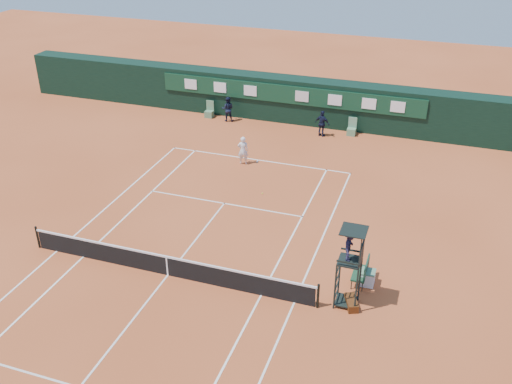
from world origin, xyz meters
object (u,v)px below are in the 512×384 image
Objects in this scene: player_bench at (363,271)px; tennis_net at (167,265)px; cooler at (368,278)px; umpire_chair at (350,252)px; player at (243,150)px.

tennis_net is at bearing -164.86° from player_bench.
player_bench is 1.86× the size of cooler.
tennis_net is 3.77× the size of umpire_chair.
umpire_chair reaches higher than cooler.
player reaches higher than cooler.
tennis_net is 10.75× the size of player_bench.
tennis_net is 8.26m from cooler.
umpire_chair is at bearing 4.26° from tennis_net.
tennis_net is 8.04m from player_bench.
umpire_chair is 2.85× the size of player_bench.
player reaches higher than tennis_net.
tennis_net is at bearing 78.68° from player.
umpire_chair is 13.42m from player.
tennis_net is at bearing -165.37° from cooler.
player is (-0.69, 11.14, 0.34)m from tennis_net.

